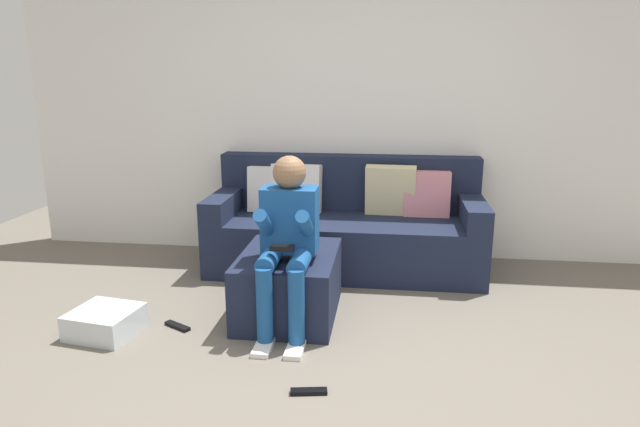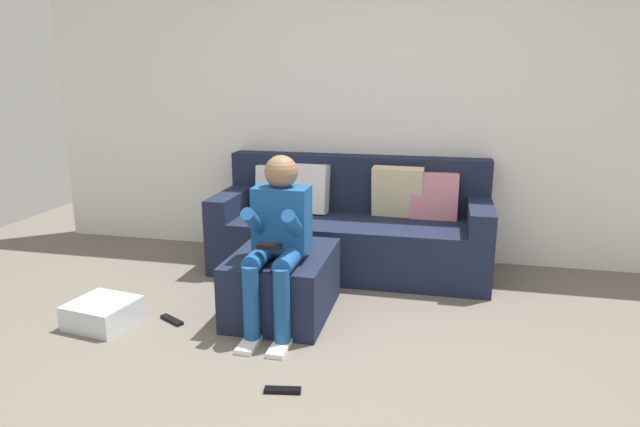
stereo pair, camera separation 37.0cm
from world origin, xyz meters
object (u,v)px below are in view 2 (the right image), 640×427
Objects in this scene: ottoman at (283,283)px; person_seated at (278,232)px; couch_sectional at (351,227)px; storage_bin at (103,313)px; remote_near_ottoman at (283,390)px; remote_by_storage_bin at (172,320)px.

person_seated reaches higher than ottoman.
storage_bin is at bearing -133.59° from couch_sectional.
couch_sectional is at bearing 79.66° from remote_near_ottoman.
remote_near_ottoman is at bearing -90.59° from couch_sectional.
remote_by_storage_bin is (-0.70, -0.10, -0.61)m from person_seated.
remote_by_storage_bin is at bearing 136.32° from remote_near_ottoman.
remote_near_ottoman is (1.34, -0.49, -0.07)m from storage_bin.
remote_by_storage_bin is at bearing -156.28° from ottoman.
ottoman is at bearing 96.48° from remote_near_ottoman.
couch_sectional reaches higher than ottoman.
person_seated is 0.93m from remote_by_storage_bin.
ottoman is 0.98m from remote_near_ottoman.
remote_by_storage_bin is at bearing -171.99° from person_seated.
couch_sectional is 11.67× the size of remote_near_ottoman.
remote_near_ottoman is at bearing -73.76° from ottoman.
person_seated is at bearing 98.24° from remote_near_ottoman.
storage_bin is 2.04× the size of remote_near_ottoman.
person_seated is 5.81× the size of remote_near_ottoman.
storage_bin reaches higher than remote_near_ottoman.
ottoman is 2.12× the size of storage_bin.
couch_sectional is 1.25m from person_seated.
remote_near_ottoman and remote_by_storage_bin have the same top height.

